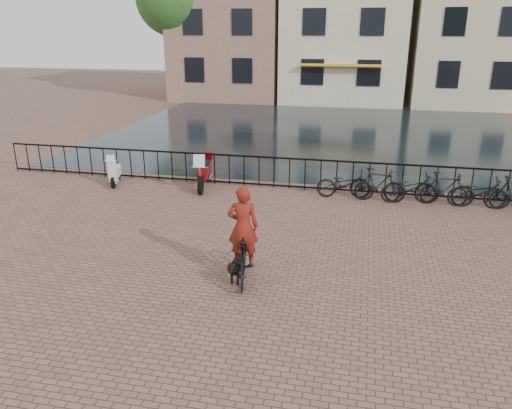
% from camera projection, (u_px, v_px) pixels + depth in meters
% --- Properties ---
extents(ground, '(100.00, 100.00, 0.00)m').
position_uv_depth(ground, '(220.00, 324.00, 8.79)').
color(ground, brown).
rests_on(ground, ground).
extents(canal_water, '(20.00, 20.00, 0.00)m').
position_uv_depth(canal_water, '(318.00, 132.00, 24.70)').
color(canal_water, black).
rests_on(canal_water, ground).
extents(railing, '(20.00, 0.05, 1.02)m').
position_uv_depth(railing, '(289.00, 174.00, 15.98)').
color(railing, black).
rests_on(railing, ground).
extents(canal_house_left, '(7.50, 9.00, 12.80)m').
position_uv_depth(canal_house_left, '(235.00, 5.00, 35.73)').
color(canal_house_left, '#83594C').
rests_on(canal_house_left, ground).
extents(canal_house_mid, '(8.00, 9.50, 11.80)m').
position_uv_depth(canal_house_mid, '(347.00, 11.00, 34.28)').
color(canal_house_mid, '#C5B595').
rests_on(canal_house_mid, ground).
extents(cyclist, '(0.83, 1.80, 2.37)m').
position_uv_depth(cyclist, '(243.00, 239.00, 10.06)').
color(cyclist, black).
rests_on(cyclist, ground).
extents(dog, '(0.28, 0.85, 0.57)m').
position_uv_depth(dog, '(237.00, 267.00, 10.25)').
color(dog, black).
rests_on(dog, ground).
extents(motorcycle, '(0.69, 1.90, 1.33)m').
position_uv_depth(motorcycle, '(204.00, 168.00, 16.04)').
color(motorcycle, maroon).
rests_on(motorcycle, ground).
extents(scooter, '(0.71, 1.29, 1.15)m').
position_uv_depth(scooter, '(115.00, 167.00, 16.44)').
color(scooter, beige).
rests_on(scooter, ground).
extents(parked_bike_0, '(1.73, 0.63, 0.90)m').
position_uv_depth(parked_bike_0, '(345.00, 184.00, 15.08)').
color(parked_bike_0, black).
rests_on(parked_bike_0, ground).
extents(parked_bike_1, '(1.72, 0.75, 1.00)m').
position_uv_depth(parked_bike_1, '(377.00, 185.00, 14.87)').
color(parked_bike_1, black).
rests_on(parked_bike_1, ground).
extents(parked_bike_2, '(1.79, 0.86, 0.90)m').
position_uv_depth(parked_bike_2, '(410.00, 188.00, 14.70)').
color(parked_bike_2, black).
rests_on(parked_bike_2, ground).
extents(parked_bike_3, '(1.69, 0.59, 1.00)m').
position_uv_depth(parked_bike_3, '(444.00, 189.00, 14.49)').
color(parked_bike_3, black).
rests_on(parked_bike_3, ground).
extents(parked_bike_4, '(1.72, 0.61, 0.90)m').
position_uv_depth(parked_bike_4, '(479.00, 193.00, 14.31)').
color(parked_bike_4, black).
rests_on(parked_bike_4, ground).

